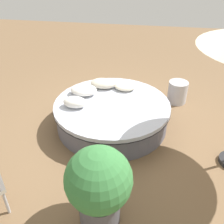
{
  "coord_description": "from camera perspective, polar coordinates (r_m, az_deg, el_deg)",
  "views": [
    {
      "loc": [
        -0.7,
        4.2,
        3.1
      ],
      "look_at": [
        0.0,
        0.0,
        0.31
      ],
      "focal_mm": 40.69,
      "sensor_mm": 36.0,
      "label": 1
    }
  ],
  "objects": [
    {
      "name": "ground_plane",
      "position": [
        5.27,
        0.0,
        -2.82
      ],
      "size": [
        16.0,
        16.0,
        0.0
      ],
      "primitive_type": "plane",
      "color": "brown"
    },
    {
      "name": "round_bed",
      "position": [
        5.11,
        0.0,
        -0.41
      ],
      "size": [
        2.3,
        2.3,
        0.52
      ],
      "color": "#595966",
      "rests_on": "ground_plane"
    },
    {
      "name": "throw_pillow_0",
      "position": [
        5.47,
        3.0,
        5.86
      ],
      "size": [
        0.45,
        0.4,
        0.15
      ],
      "primitive_type": "ellipsoid",
      "color": "beige",
      "rests_on": "round_bed"
    },
    {
      "name": "throw_pillow_1",
      "position": [
        5.52,
        -2.06,
        6.45
      ],
      "size": [
        0.54,
        0.36,
        0.2
      ],
      "primitive_type": "ellipsoid",
      "color": "beige",
      "rests_on": "round_bed"
    },
    {
      "name": "throw_pillow_2",
      "position": [
        5.27,
        -6.4,
        4.95
      ],
      "size": [
        0.55,
        0.4,
        0.21
      ],
      "primitive_type": "ellipsoid",
      "color": "white",
      "rests_on": "round_bed"
    },
    {
      "name": "throw_pillow_3",
      "position": [
        4.86,
        -8.35,
        2.21
      ],
      "size": [
        0.45,
        0.29,
        0.21
      ],
      "primitive_type": "ellipsoid",
      "color": "white",
      "rests_on": "round_bed"
    },
    {
      "name": "planter",
      "position": [
        3.21,
        -3.0,
        -16.02
      ],
      "size": [
        0.84,
        0.84,
        1.18
      ],
      "color": "#4C4C51",
      "rests_on": "ground_plane"
    },
    {
      "name": "side_table",
      "position": [
        6.11,
        14.49,
        4.37
      ],
      "size": [
        0.44,
        0.44,
        0.51
      ],
      "primitive_type": "cylinder",
      "color": "#B7B7BC",
      "rests_on": "ground_plane"
    }
  ]
}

